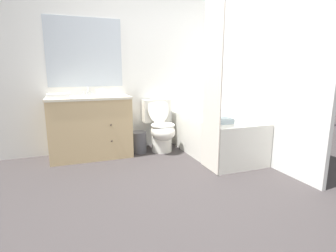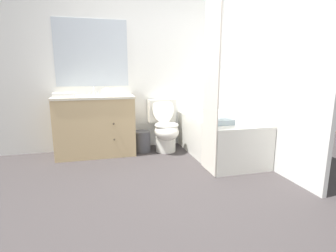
# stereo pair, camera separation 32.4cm
# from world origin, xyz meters

# --- Properties ---
(ground_plane) EXTENTS (14.00, 14.00, 0.00)m
(ground_plane) POSITION_xyz_m (0.00, 0.00, 0.00)
(ground_plane) COLOR #383333
(wall_back) EXTENTS (8.00, 0.06, 2.50)m
(wall_back) POSITION_xyz_m (-0.01, 1.71, 1.25)
(wall_back) COLOR silver
(wall_back) RESTS_ON ground_plane
(wall_right) EXTENTS (0.05, 2.69, 2.50)m
(wall_right) POSITION_xyz_m (1.31, 0.84, 1.25)
(wall_right) COLOR silver
(wall_right) RESTS_ON ground_plane
(vanity_cabinet) EXTENTS (1.08, 0.54, 0.83)m
(vanity_cabinet) POSITION_xyz_m (-0.75, 1.43, 0.43)
(vanity_cabinet) COLOR tan
(vanity_cabinet) RESTS_ON ground_plane
(sink_faucet) EXTENTS (0.14, 0.12, 0.12)m
(sink_faucet) POSITION_xyz_m (-0.75, 1.61, 0.87)
(sink_faucet) COLOR silver
(sink_faucet) RESTS_ON vanity_cabinet
(toilet) EXTENTS (0.41, 0.62, 0.81)m
(toilet) POSITION_xyz_m (0.24, 1.37, 0.36)
(toilet) COLOR silver
(toilet) RESTS_ON ground_plane
(bathtub) EXTENTS (0.73, 1.48, 0.54)m
(bathtub) POSITION_xyz_m (0.91, 0.95, 0.27)
(bathtub) COLOR silver
(bathtub) RESTS_ON ground_plane
(shower_curtain) EXTENTS (0.01, 0.40, 2.04)m
(shower_curtain) POSITION_xyz_m (0.53, 0.41, 1.03)
(shower_curtain) COLOR silver
(shower_curtain) RESTS_ON ground_plane
(wastebasket) EXTENTS (0.23, 0.23, 0.31)m
(wastebasket) POSITION_xyz_m (-0.09, 1.40, 0.15)
(wastebasket) COLOR #4C4C51
(wastebasket) RESTS_ON ground_plane
(tissue_box) EXTENTS (0.14, 0.13, 0.11)m
(tissue_box) POSITION_xyz_m (-0.56, 1.51, 0.88)
(tissue_box) COLOR white
(tissue_box) RESTS_ON vanity_cabinet
(hand_towel_folded) EXTENTS (0.26, 0.16, 0.06)m
(hand_towel_folded) POSITION_xyz_m (-1.12, 1.31, 0.87)
(hand_towel_folded) COLOR white
(hand_towel_folded) RESTS_ON vanity_cabinet
(bath_towel_folded) EXTENTS (0.26, 0.18, 0.06)m
(bath_towel_folded) POSITION_xyz_m (0.73, 0.51, 0.57)
(bath_towel_folded) COLOR silver
(bath_towel_folded) RESTS_ON bathtub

